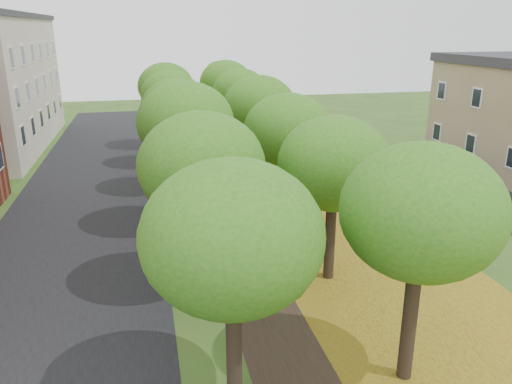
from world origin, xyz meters
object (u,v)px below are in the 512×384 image
car_silver (440,195)px  car_white (386,168)px  car_red (454,203)px  car_grey (428,180)px

car_silver → car_white: 5.71m
car_silver → car_red: bearing=-169.3°
car_red → car_grey: bearing=-30.4°
car_silver → car_red: size_ratio=0.91×
car_red → car_grey: size_ratio=0.92×
car_silver → car_grey: 2.72m
car_silver → car_white: car_white is taller
car_silver → car_grey: car_grey is taller
car_red → car_silver: bearing=-22.8°
car_white → car_red: bearing=-172.5°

